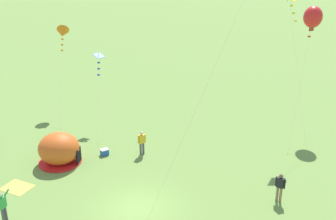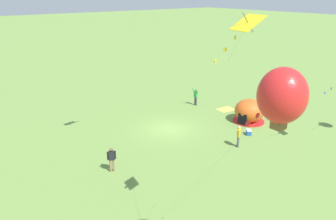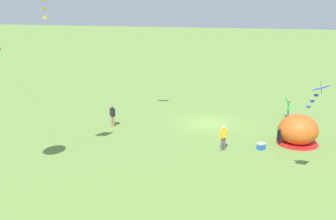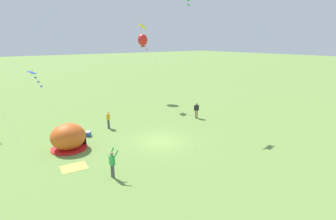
% 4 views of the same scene
% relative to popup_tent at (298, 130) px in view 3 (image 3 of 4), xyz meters
% --- Properties ---
extents(ground_plane, '(300.00, 300.00, 0.00)m').
position_rel_popup_tent_xyz_m(ground_plane, '(6.84, -3.03, -1.00)').
color(ground_plane, olive).
extents(popup_tent, '(2.81, 2.81, 2.10)m').
position_rel_popup_tent_xyz_m(popup_tent, '(0.00, 0.00, 0.00)').
color(popup_tent, '#D8591E').
rests_on(popup_tent, ground).
extents(picnic_blanket, '(1.83, 1.48, 0.01)m').
position_rel_popup_tent_xyz_m(picnic_blanket, '(-0.74, -3.45, -0.99)').
color(picnic_blanket, gold).
rests_on(picnic_blanket, ground).
extents(cooler_box, '(0.62, 0.64, 0.44)m').
position_rel_popup_tent_xyz_m(cooler_box, '(2.29, 1.90, -0.78)').
color(cooler_box, '#2659B2').
rests_on(cooler_box, ground).
extents(person_center_field, '(0.56, 0.35, 1.72)m').
position_rel_popup_tent_xyz_m(person_center_field, '(14.06, 0.23, -0.03)').
color(person_center_field, '#8C7251').
rests_on(person_center_field, ground).
extents(person_with_toddler, '(0.48, 0.68, 1.89)m').
position_rel_popup_tent_xyz_m(person_with_toddler, '(0.82, -6.30, 0.00)').
color(person_with_toddler, '#4C4C51').
rests_on(person_with_toddler, ground).
extents(person_near_tent, '(0.45, 0.44, 1.72)m').
position_rel_popup_tent_xyz_m(person_near_tent, '(4.70, 2.83, -0.03)').
color(person_near_tent, '#4C4C51').
rests_on(person_near_tent, ground).
extents(kite_blue, '(2.28, 4.72, 5.77)m').
position_rel_popup_tent_xyz_m(kite_blue, '(-0.63, 7.18, 4.18)').
color(kite_blue, silver).
rests_on(kite_blue, ground).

